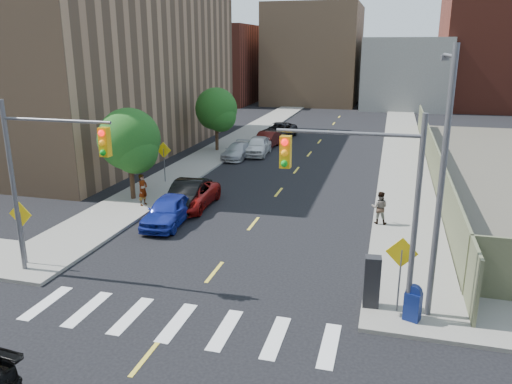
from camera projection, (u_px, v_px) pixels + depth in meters
The scene contains 27 objects.
sidewalk_nw at pixel (252, 132), 53.36m from camera, with size 3.50×73.00×0.15m, color gray.
sidewalk_ne at pixel (402, 138), 49.47m from camera, with size 3.50×73.00×0.15m, color gray.
fence_north at pixel (432, 155), 36.18m from camera, with size 0.12×44.00×2.50m, color #5D6043.
building_nw at pixel (62, 56), 44.05m from camera, with size 22.00×30.00×16.00m, color #8C6B4C.
bg_bldg_west at pixel (215, 64), 81.65m from camera, with size 14.00×18.00×12.00m, color #592319.
bg_bldg_midwest at pixel (314, 55), 79.07m from camera, with size 14.00×16.00×15.00m, color #8C6B4C.
bg_bldg_center at pixel (405, 73), 74.41m from camera, with size 12.00×16.00×10.00m, color gray.
bg_bldg_east at pixel (507, 52), 71.91m from camera, with size 18.00×18.00×16.00m, color #592319.
signal_nw at pixel (44, 167), 18.79m from camera, with size 4.59×0.30×7.00m.
signal_ne at pixel (368, 190), 15.79m from camera, with size 4.59×0.30×7.00m.
streetlight_ne at pixel (442, 166), 15.87m from camera, with size 0.25×3.70×9.00m.
warn_sign_nw at pixel (21, 221), 20.42m from camera, with size 1.06×0.06×2.83m.
warn_sign_ne at pixel (401, 261), 16.66m from camera, with size 1.06×0.06×2.83m.
warn_sign_midwest at pixel (164, 155), 32.92m from camera, with size 1.06×0.06×2.83m.
tree_west_near at pixel (130, 143), 28.89m from camera, with size 3.66×3.64×5.52m.
tree_west_far at pixel (216, 111), 42.78m from camera, with size 3.66×3.64×5.52m.
parked_car_blue at pixel (168, 210), 25.69m from camera, with size 1.78×4.41×1.50m, color #1C2C9A.
parked_car_black at pixel (187, 195), 28.36m from camera, with size 1.63×4.67×1.54m, color black.
parked_car_red at pixel (190, 196), 28.39m from camera, with size 2.30×4.99×1.39m, color maroon.
parked_car_silver at pixel (237, 151), 40.76m from camera, with size 1.76×4.34×1.26m, color #A8ABB0.
parked_car_white at pixel (258, 146), 42.12m from camera, with size 1.85×4.60×1.57m, color silver.
parked_car_maroon at pixel (266, 140), 45.01m from camera, with size 1.52×4.37×1.44m, color #3D0E0C.
parked_car_grey at pixel (279, 131), 49.79m from camera, with size 2.50×5.43×1.51m, color black.
mailbox at pixel (413, 303), 16.43m from camera, with size 0.62×0.55×1.26m.
payphone at pixel (372, 282), 17.23m from camera, with size 0.55×0.45×1.85m, color black.
pedestrian_west at pixel (143, 190), 28.28m from camera, with size 0.66×0.43×1.82m, color gray.
pedestrian_east at pixel (380, 208), 25.35m from camera, with size 0.82×0.64×1.69m, color gray.
Camera 1 is at (6.52, -9.57, 8.91)m, focal length 35.00 mm.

